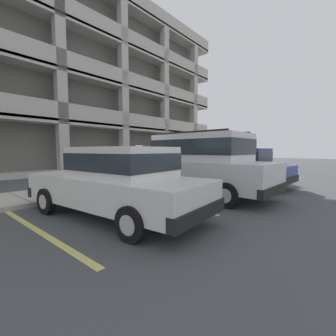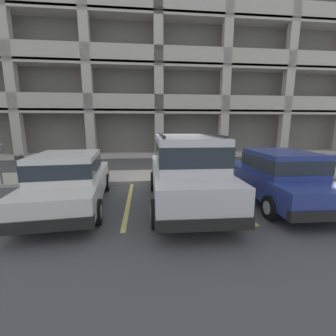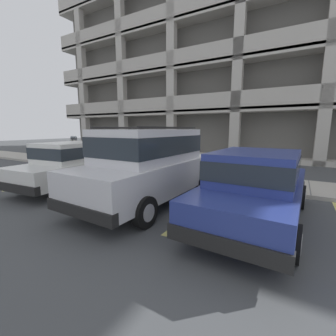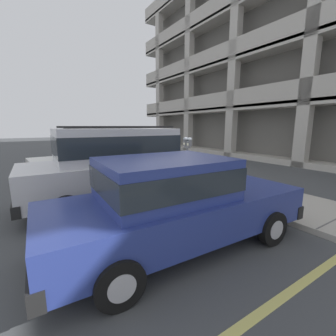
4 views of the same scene
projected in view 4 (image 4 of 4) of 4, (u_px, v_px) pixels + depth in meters
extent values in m
cube|color=#444749|center=(182.00, 190.00, 7.46)|extent=(80.00, 80.00, 0.10)
cube|color=#ADA89E|center=(211.00, 181.00, 8.13)|extent=(40.00, 2.20, 0.12)
cube|color=#606060|center=(126.00, 156.00, 14.73)|extent=(0.03, 2.16, 0.00)
cube|color=#606060|center=(156.00, 164.00, 11.42)|extent=(0.03, 2.16, 0.00)
cube|color=#606060|center=(211.00, 180.00, 8.12)|extent=(0.03, 2.16, 0.00)
cube|color=#DBD16B|center=(100.00, 170.00, 10.47)|extent=(0.12, 4.80, 0.01)
cube|color=#DBD16B|center=(124.00, 184.00, 7.96)|extent=(0.12, 4.80, 0.01)
cube|color=#DBD16B|center=(172.00, 211.00, 5.45)|extent=(0.12, 4.80, 0.01)
cube|color=#DBD16B|center=(301.00, 284.00, 2.93)|extent=(0.12, 4.80, 0.01)
cube|color=silver|center=(119.00, 175.00, 6.03)|extent=(1.97, 4.75, 0.80)
cube|color=silver|center=(116.00, 145.00, 5.86)|extent=(1.70, 2.96, 0.84)
cube|color=#232B33|center=(116.00, 144.00, 5.85)|extent=(1.72, 2.98, 0.46)
cube|color=black|center=(189.00, 176.00, 7.26)|extent=(1.88, 0.21, 0.24)
cube|color=black|center=(18.00, 200.00, 4.91)|extent=(1.88, 0.21, 0.24)
cube|color=silver|center=(201.00, 167.00, 6.74)|extent=(0.24, 0.04, 0.14)
cube|color=silver|center=(180.00, 162.00, 7.70)|extent=(0.24, 0.04, 0.14)
cylinder|color=black|center=(183.00, 190.00, 6.09)|extent=(0.22, 0.67, 0.66)
cylinder|color=#B2B2B7|center=(183.00, 190.00, 6.09)|extent=(0.23, 0.37, 0.36)
cylinder|color=black|center=(152.00, 177.00, 7.61)|extent=(0.22, 0.67, 0.66)
cylinder|color=#B2B2B7|center=(152.00, 177.00, 7.61)|extent=(0.23, 0.37, 0.36)
cylinder|color=black|center=(66.00, 210.00, 4.61)|extent=(0.22, 0.67, 0.66)
cylinder|color=#B2B2B7|center=(66.00, 210.00, 4.61)|extent=(0.23, 0.37, 0.36)
cylinder|color=black|center=(57.00, 189.00, 6.12)|extent=(0.22, 0.67, 0.66)
cylinder|color=#B2B2B7|center=(57.00, 189.00, 6.12)|extent=(0.23, 0.37, 0.36)
cube|color=black|center=(125.00, 127.00, 5.19)|extent=(0.12, 2.62, 0.05)
cube|color=black|center=(108.00, 127.00, 6.35)|extent=(0.12, 2.62, 0.05)
cube|color=silver|center=(94.00, 163.00, 8.80)|extent=(2.07, 4.53, 0.60)
cube|color=silver|center=(86.00, 148.00, 8.51)|extent=(1.66, 2.10, 0.64)
cube|color=#232B33|center=(86.00, 147.00, 8.51)|extent=(1.68, 2.13, 0.35)
cube|color=black|center=(142.00, 162.00, 10.13)|extent=(1.74, 0.31, 0.24)
cube|color=black|center=(31.00, 175.00, 7.54)|extent=(1.74, 0.31, 0.24)
cube|color=silver|center=(149.00, 158.00, 9.71)|extent=(0.24, 0.05, 0.14)
cube|color=silver|center=(137.00, 156.00, 10.53)|extent=(0.24, 0.05, 0.14)
cylinder|color=black|center=(136.00, 170.00, 9.03)|extent=(0.21, 0.61, 0.60)
cylinder|color=#B2B2B7|center=(136.00, 170.00, 9.03)|extent=(0.21, 0.34, 0.33)
cylinder|color=black|center=(118.00, 164.00, 10.33)|extent=(0.21, 0.61, 0.60)
cylinder|color=#B2B2B7|center=(118.00, 164.00, 10.33)|extent=(0.21, 0.34, 0.33)
cylinder|color=black|center=(63.00, 179.00, 7.39)|extent=(0.21, 0.61, 0.60)
cylinder|color=#B2B2B7|center=(63.00, 179.00, 7.39)|extent=(0.21, 0.34, 0.33)
cylinder|color=black|center=(53.00, 171.00, 8.69)|extent=(0.21, 0.61, 0.60)
cylinder|color=#B2B2B7|center=(53.00, 171.00, 8.69)|extent=(0.21, 0.34, 0.33)
cube|color=navy|center=(180.00, 211.00, 3.84)|extent=(1.86, 4.46, 0.60)
cube|color=navy|center=(165.00, 178.00, 3.57)|extent=(1.57, 2.03, 0.64)
cube|color=#232B33|center=(165.00, 177.00, 3.57)|extent=(1.59, 2.06, 0.35)
cube|color=black|center=(261.00, 200.00, 4.95)|extent=(1.74, 0.22, 0.24)
cube|color=black|center=(35.00, 258.00, 2.79)|extent=(1.74, 0.22, 0.24)
cube|color=silver|center=(287.00, 196.00, 4.49)|extent=(0.24, 0.04, 0.14)
cube|color=silver|center=(245.00, 184.00, 5.38)|extent=(0.24, 0.04, 0.14)
cylinder|color=black|center=(272.00, 228.00, 3.87)|extent=(0.18, 0.61, 0.60)
cylinder|color=#B2B2B7|center=(272.00, 228.00, 3.87)|extent=(0.19, 0.34, 0.33)
cylinder|color=black|center=(208.00, 201.00, 5.28)|extent=(0.18, 0.61, 0.60)
cylinder|color=#B2B2B7|center=(208.00, 201.00, 5.28)|extent=(0.19, 0.34, 0.33)
cylinder|color=black|center=(120.00, 284.00, 2.50)|extent=(0.18, 0.61, 0.60)
cylinder|color=#B2B2B7|center=(120.00, 284.00, 2.50)|extent=(0.19, 0.34, 0.33)
cylinder|color=black|center=(88.00, 227.00, 3.91)|extent=(0.18, 0.61, 0.60)
cylinder|color=#B2B2B7|center=(88.00, 227.00, 3.91)|extent=(0.19, 0.34, 0.33)
cylinder|color=#595B60|center=(187.00, 165.00, 7.65)|extent=(0.07, 0.07, 1.19)
cube|color=#595B60|center=(187.00, 147.00, 7.54)|extent=(0.28, 0.06, 0.06)
cube|color=#515459|center=(186.00, 143.00, 7.59)|extent=(0.15, 0.11, 0.22)
cylinder|color=#9EA8B2|center=(186.00, 139.00, 7.57)|extent=(0.15, 0.11, 0.15)
cube|color=#B7B293|center=(184.00, 144.00, 7.57)|extent=(0.08, 0.01, 0.08)
cube|color=#515459|center=(189.00, 143.00, 7.43)|extent=(0.15, 0.11, 0.22)
cylinder|color=#9EA8B2|center=(189.00, 140.00, 7.41)|extent=(0.15, 0.11, 0.15)
cube|color=#B7B293|center=(188.00, 144.00, 7.40)|extent=(0.08, 0.01, 0.08)
cylinder|color=#595B60|center=(121.00, 150.00, 12.65)|extent=(0.07, 0.07, 1.15)
cube|color=#595B60|center=(120.00, 139.00, 12.54)|extent=(0.28, 0.06, 0.06)
cube|color=#515459|center=(119.00, 137.00, 12.60)|extent=(0.15, 0.11, 0.22)
cylinder|color=#8C99A3|center=(119.00, 135.00, 12.58)|extent=(0.15, 0.11, 0.15)
cube|color=#B7B293|center=(118.00, 137.00, 12.57)|extent=(0.08, 0.01, 0.08)
cube|color=#515459|center=(121.00, 137.00, 12.43)|extent=(0.15, 0.11, 0.22)
cylinder|color=#8C99A3|center=(121.00, 135.00, 12.41)|extent=(0.15, 0.11, 0.15)
cube|color=#B7B293|center=(120.00, 138.00, 12.41)|extent=(0.08, 0.01, 0.08)
cube|color=#B7B2A8|center=(306.00, 90.00, 10.55)|extent=(32.00, 0.20, 1.10)
cube|color=#B7B2A8|center=(314.00, 20.00, 9.99)|extent=(32.00, 0.20, 1.10)
cube|color=#B7B2A8|center=(160.00, 84.00, 21.53)|extent=(0.60, 0.50, 12.00)
cube|color=#B7B2A8|center=(189.00, 75.00, 17.76)|extent=(0.60, 0.50, 12.00)
cube|color=#B7B2A8|center=(234.00, 61.00, 13.98)|extent=(0.60, 0.50, 12.00)
cube|color=#B7B2A8|center=(313.00, 37.00, 10.20)|extent=(0.60, 0.50, 12.00)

